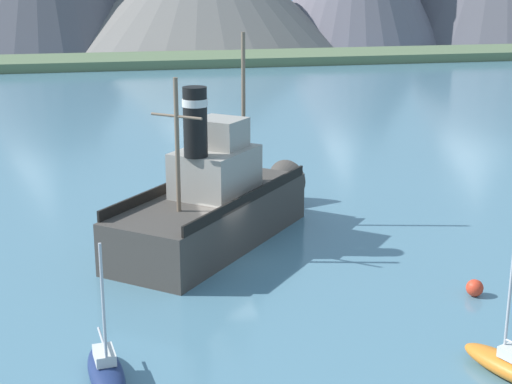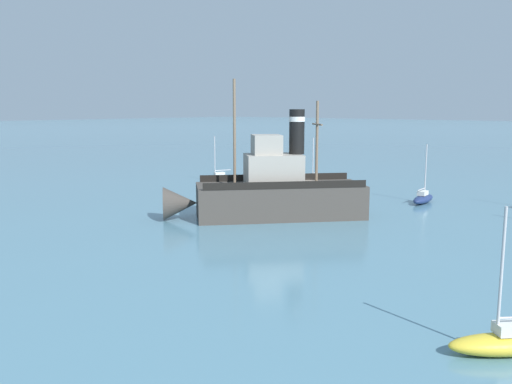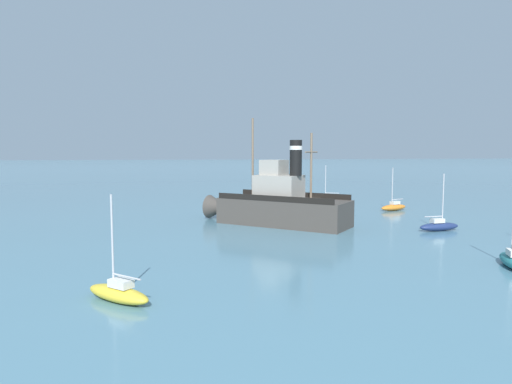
% 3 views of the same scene
% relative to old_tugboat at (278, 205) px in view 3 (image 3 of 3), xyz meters
% --- Properties ---
extents(ground_plane, '(600.00, 600.00, 0.00)m').
position_rel_old_tugboat_xyz_m(ground_plane, '(0.03, -2.69, -1.83)').
color(ground_plane, teal).
extents(old_tugboat, '(11.82, 13.22, 9.90)m').
position_rel_old_tugboat_xyz_m(old_tugboat, '(0.00, 0.00, 0.00)').
color(old_tugboat, '#423D38').
rests_on(old_tugboat, ground).
extents(sailboat_yellow, '(3.41, 3.51, 4.90)m').
position_rel_old_tugboat_xyz_m(sailboat_yellow, '(-20.00, 11.93, -1.40)').
color(sailboat_yellow, gold).
rests_on(sailboat_yellow, ground).
extents(sailboat_orange, '(2.42, 3.94, 4.90)m').
position_rel_old_tugboat_xyz_m(sailboat_orange, '(7.28, -15.27, -1.40)').
color(sailboat_orange, orange).
rests_on(sailboat_orange, ground).
extents(sailboat_grey, '(2.55, 3.92, 4.90)m').
position_rel_old_tugboat_xyz_m(sailboat_grey, '(16.40, -10.48, -1.40)').
color(sailboat_grey, gray).
rests_on(sailboat_grey, ground).
extents(sailboat_navy, '(1.55, 3.90, 4.90)m').
position_rel_old_tugboat_xyz_m(sailboat_navy, '(-5.70, -12.90, -1.40)').
color(sailboat_navy, navy).
rests_on(sailboat_navy, ground).
extents(mooring_buoy, '(0.71, 0.71, 0.71)m').
position_rel_old_tugboat_xyz_m(mooring_buoy, '(9.21, -8.92, -1.48)').
color(mooring_buoy, red).
rests_on(mooring_buoy, ground).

